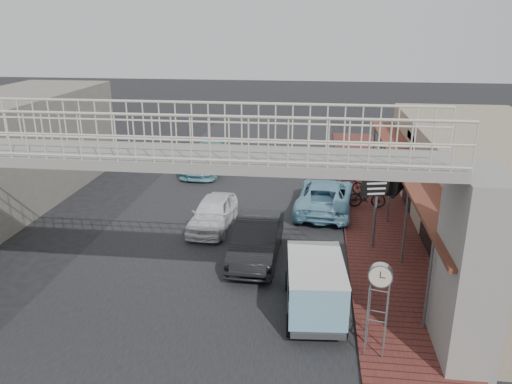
% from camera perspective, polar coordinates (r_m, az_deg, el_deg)
% --- Properties ---
extents(ground, '(120.00, 120.00, 0.00)m').
position_cam_1_polar(ground, '(18.08, -5.59, -8.54)').
color(ground, black).
rests_on(ground, ground).
extents(road_strip, '(10.00, 60.00, 0.01)m').
position_cam_1_polar(road_strip, '(18.08, -5.59, -8.53)').
color(road_strip, black).
rests_on(road_strip, ground).
extents(sidewalk, '(3.00, 40.00, 0.10)m').
position_cam_1_polar(sidewalk, '(20.59, 14.33, -5.38)').
color(sidewalk, brown).
rests_on(sidewalk, ground).
extents(shophouse_row, '(7.20, 18.00, 4.00)m').
position_cam_1_polar(shophouse_row, '(21.89, 26.10, 0.19)').
color(shophouse_row, gray).
rests_on(shophouse_row, ground).
extents(footbridge, '(16.40, 2.40, 6.34)m').
position_cam_1_polar(footbridge, '(13.24, -9.69, -4.18)').
color(footbridge, gray).
rests_on(footbridge, ground).
extents(building_far_left, '(5.00, 14.00, 5.00)m').
position_cam_1_polar(building_far_left, '(26.77, -26.57, 4.36)').
color(building_far_left, gray).
rests_on(building_far_left, ground).
extents(white_hatchback, '(1.79, 3.99, 1.33)m').
position_cam_1_polar(white_hatchback, '(21.11, -4.93, -2.40)').
color(white_hatchback, white).
rests_on(white_hatchback, ground).
extents(dark_sedan, '(1.67, 4.59, 1.50)m').
position_cam_1_polar(dark_sedan, '(18.36, 0.09, -5.40)').
color(dark_sedan, black).
rests_on(dark_sedan, ground).
extents(angkot_curb, '(2.86, 5.38, 1.44)m').
position_cam_1_polar(angkot_curb, '(23.13, 7.89, -0.43)').
color(angkot_curb, '#78B4D1').
rests_on(angkot_curb, ground).
extents(angkot_far, '(2.37, 5.30, 1.51)m').
position_cam_1_polar(angkot_far, '(29.25, -5.67, 3.83)').
color(angkot_far, '#6FB5C1').
rests_on(angkot_far, ground).
extents(angkot_van, '(1.90, 3.73, 1.78)m').
position_cam_1_polar(angkot_van, '(14.98, 6.76, -9.88)').
color(angkot_van, black).
rests_on(angkot_van, ground).
extents(motorcycle_near, '(2.00, 1.32, 0.99)m').
position_cam_1_polar(motorcycle_near, '(25.58, 10.29, 1.03)').
color(motorcycle_near, black).
rests_on(motorcycle_near, sidewalk).
extents(motorcycle_far, '(1.76, 0.55, 1.05)m').
position_cam_1_polar(motorcycle_far, '(23.67, 12.53, -0.51)').
color(motorcycle_far, black).
rests_on(motorcycle_far, sidewalk).
extents(street_clock, '(0.65, 0.58, 2.55)m').
position_cam_1_polar(street_clock, '(13.00, 14.02, -9.67)').
color(street_clock, '#59595B').
rests_on(street_clock, sidewalk).
extents(arrow_sign, '(1.84, 1.21, 3.06)m').
position_cam_1_polar(arrow_sign, '(19.22, 15.85, 0.80)').
color(arrow_sign, '#59595B').
rests_on(arrow_sign, sidewalk).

